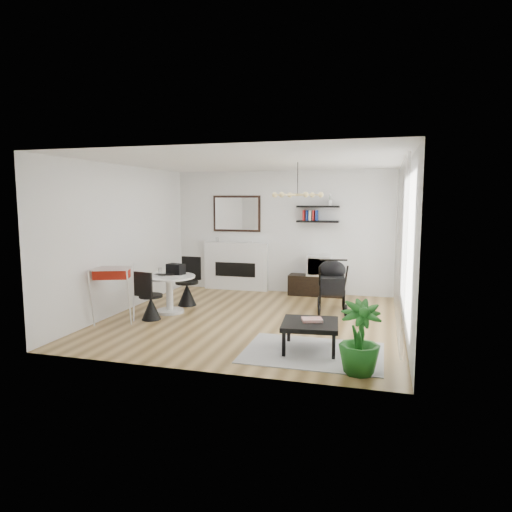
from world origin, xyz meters
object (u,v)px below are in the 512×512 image
(stroller, at_px, (332,287))
(potted_plant, at_px, (360,338))
(coffee_table, at_px, (310,325))
(drying_rack, at_px, (113,294))
(crt_tv, at_px, (319,265))
(fireplace, at_px, (236,260))
(dining_table, at_px, (169,288))
(tv_console, at_px, (316,285))

(stroller, relative_size, potted_plant, 1.19)
(coffee_table, bearing_deg, drying_rack, 171.82)
(coffee_table, relative_size, potted_plant, 0.94)
(crt_tv, height_order, drying_rack, drying_rack)
(crt_tv, height_order, potted_plant, potted_plant)
(drying_rack, xyz_separation_m, potted_plant, (4.08, -1.16, -0.06))
(fireplace, distance_m, potted_plant, 5.39)
(crt_tv, height_order, coffee_table, crt_tv)
(crt_tv, distance_m, dining_table, 3.31)
(fireplace, relative_size, stroller, 2.05)
(tv_console, height_order, dining_table, dining_table)
(dining_table, height_order, coffee_table, dining_table)
(fireplace, relative_size, tv_console, 1.84)
(coffee_table, bearing_deg, potted_plant, -44.16)
(potted_plant, bearing_deg, fireplace, 123.86)
(crt_tv, distance_m, coffee_table, 3.68)
(coffee_table, distance_m, potted_plant, 0.97)
(coffee_table, height_order, potted_plant, potted_plant)
(drying_rack, xyz_separation_m, coffee_table, (3.38, -0.49, -0.15))
(crt_tv, xyz_separation_m, potted_plant, (1.08, -4.33, -0.22))
(coffee_table, bearing_deg, stroller, 89.04)
(crt_tv, bearing_deg, coffee_table, -84.03)
(coffee_table, bearing_deg, crt_tv, 95.97)
(crt_tv, bearing_deg, drying_rack, -133.47)
(tv_console, xyz_separation_m, crt_tv, (0.05, -0.00, 0.44))
(tv_console, bearing_deg, fireplace, 175.73)
(drying_rack, height_order, potted_plant, drying_rack)
(dining_table, relative_size, drying_rack, 0.98)
(fireplace, xyz_separation_m, stroller, (2.34, -1.42, -0.23))
(fireplace, height_order, potted_plant, fireplace)
(potted_plant, bearing_deg, dining_table, 149.26)
(tv_console, relative_size, potted_plant, 1.33)
(drying_rack, bearing_deg, potted_plant, -36.85)
(coffee_table, bearing_deg, dining_table, 153.37)
(stroller, bearing_deg, crt_tv, 99.93)
(dining_table, distance_m, stroller, 3.01)
(tv_console, height_order, stroller, stroller)
(fireplace, bearing_deg, coffee_table, -58.74)
(dining_table, height_order, stroller, stroller)
(drying_rack, height_order, stroller, stroller)
(fireplace, bearing_deg, drying_rack, -108.08)
(crt_tv, relative_size, stroller, 0.47)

